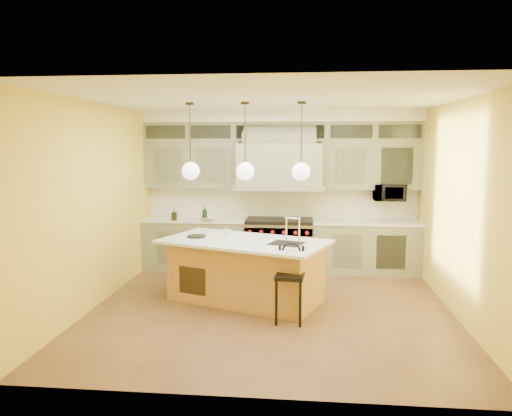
# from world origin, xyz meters

# --- Properties ---
(floor) EXTENTS (5.00, 5.00, 0.00)m
(floor) POSITION_xyz_m (0.00, 0.00, 0.00)
(floor) COLOR #55341D
(floor) RESTS_ON ground
(ceiling) EXTENTS (5.00, 5.00, 0.00)m
(ceiling) POSITION_xyz_m (0.00, 0.00, 2.90)
(ceiling) COLOR white
(ceiling) RESTS_ON wall_back
(wall_back) EXTENTS (5.00, 0.00, 5.00)m
(wall_back) POSITION_xyz_m (0.00, 2.50, 1.45)
(wall_back) COLOR yellow
(wall_back) RESTS_ON ground
(wall_front) EXTENTS (5.00, 0.00, 5.00)m
(wall_front) POSITION_xyz_m (0.00, -2.50, 1.45)
(wall_front) COLOR yellow
(wall_front) RESTS_ON ground
(wall_left) EXTENTS (0.00, 5.00, 5.00)m
(wall_left) POSITION_xyz_m (-2.50, 0.00, 1.45)
(wall_left) COLOR yellow
(wall_left) RESTS_ON ground
(wall_right) EXTENTS (0.00, 5.00, 5.00)m
(wall_right) POSITION_xyz_m (2.50, 0.00, 1.45)
(wall_right) COLOR yellow
(wall_right) RESTS_ON ground
(back_cabinetry) EXTENTS (5.00, 0.77, 2.90)m
(back_cabinetry) POSITION_xyz_m (0.00, 2.23, 1.43)
(back_cabinetry) COLOR gray
(back_cabinetry) RESTS_ON floor
(range) EXTENTS (1.20, 0.74, 0.96)m
(range) POSITION_xyz_m (0.00, 2.14, 0.49)
(range) COLOR silver
(range) RESTS_ON floor
(kitchen_island) EXTENTS (2.66, 2.01, 1.35)m
(kitchen_island) POSITION_xyz_m (-0.40, 0.33, 0.47)
(kitchen_island) COLOR #AB763D
(kitchen_island) RESTS_ON floor
(counter_stool) EXTENTS (0.39, 0.39, 1.03)m
(counter_stool) POSITION_xyz_m (0.28, -0.47, 0.58)
(counter_stool) COLOR black
(counter_stool) RESTS_ON floor
(microwave) EXTENTS (0.54, 0.37, 0.30)m
(microwave) POSITION_xyz_m (1.95, 2.25, 1.45)
(microwave) COLOR black
(microwave) RESTS_ON back_cabinetry
(oil_bottle_a) EXTENTS (0.11, 0.11, 0.26)m
(oil_bottle_a) POSITION_xyz_m (-1.33, 1.92, 1.07)
(oil_bottle_a) COLOR black
(oil_bottle_a) RESTS_ON back_cabinetry
(oil_bottle_b) EXTENTS (0.10, 0.10, 0.21)m
(oil_bottle_b) POSITION_xyz_m (-1.89, 1.92, 1.04)
(oil_bottle_b) COLOR black
(oil_bottle_b) RESTS_ON back_cabinetry
(fruit_bowl) EXTENTS (0.30, 0.30, 0.07)m
(fruit_bowl) POSITION_xyz_m (-1.28, 1.92, 0.98)
(fruit_bowl) COLOR white
(fruit_bowl) RESTS_ON back_cabinetry
(cup) EXTENTS (0.12, 0.12, 0.10)m
(cup) POSITION_xyz_m (-0.72, 0.62, 0.97)
(cup) COLOR silver
(cup) RESTS_ON kitchen_island
(pendant_left) EXTENTS (0.26, 0.26, 1.11)m
(pendant_left) POSITION_xyz_m (-1.20, 0.34, 1.95)
(pendant_left) COLOR #2D2319
(pendant_left) RESTS_ON ceiling
(pendant_center) EXTENTS (0.26, 0.26, 1.11)m
(pendant_center) POSITION_xyz_m (-0.40, 0.34, 1.95)
(pendant_center) COLOR #2D2319
(pendant_center) RESTS_ON ceiling
(pendant_right) EXTENTS (0.26, 0.26, 1.11)m
(pendant_right) POSITION_xyz_m (0.40, 0.34, 1.95)
(pendant_right) COLOR #2D2319
(pendant_right) RESTS_ON ceiling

